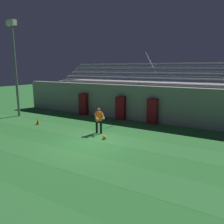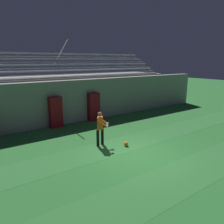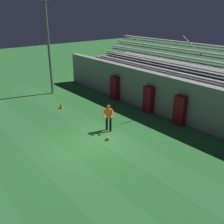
# 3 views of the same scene
# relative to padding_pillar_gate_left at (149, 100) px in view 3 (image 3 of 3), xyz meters

# --- Properties ---
(ground_plane) EXTENTS (80.00, 80.00, 0.00)m
(ground_plane) POSITION_rel_padding_pillar_gate_left_xyz_m (1.36, -5.95, -0.95)
(ground_plane) COLOR #2D7533
(turf_stripe_mid) EXTENTS (28.00, 1.83, 0.01)m
(turf_stripe_mid) POSITION_rel_padding_pillar_gate_left_xyz_m (1.36, -8.30, -0.95)
(turf_stripe_mid) COLOR #337A38
(turf_stripe_mid) RESTS_ON ground
(turf_stripe_far) EXTENTS (28.00, 1.83, 0.01)m
(turf_stripe_far) POSITION_rel_padding_pillar_gate_left_xyz_m (1.36, -4.64, -0.95)
(turf_stripe_far) COLOR #337A38
(turf_stripe_far) RESTS_ON ground
(back_wall) EXTENTS (24.00, 0.60, 2.80)m
(back_wall) POSITION_rel_padding_pillar_gate_left_xyz_m (1.36, 0.55, 0.45)
(back_wall) COLOR #999691
(back_wall) RESTS_ON ground
(padding_pillar_gate_left) EXTENTS (0.77, 0.44, 1.90)m
(padding_pillar_gate_left) POSITION_rel_padding_pillar_gate_left_xyz_m (0.00, 0.00, 0.00)
(padding_pillar_gate_left) COLOR maroon
(padding_pillar_gate_left) RESTS_ON ground
(padding_pillar_gate_right) EXTENTS (0.77, 0.44, 1.90)m
(padding_pillar_gate_right) POSITION_rel_padding_pillar_gate_left_xyz_m (2.72, 0.00, 0.00)
(padding_pillar_gate_right) COLOR maroon
(padding_pillar_gate_right) RESTS_ON ground
(padding_pillar_far_left) EXTENTS (0.77, 0.44, 1.90)m
(padding_pillar_far_left) POSITION_rel_padding_pillar_gate_left_xyz_m (-3.79, 0.00, 0.00)
(padding_pillar_far_left) COLOR maroon
(padding_pillar_far_left) RESTS_ON ground
(bleacher_stand) EXTENTS (18.00, 4.05, 5.43)m
(bleacher_stand) POSITION_rel_padding_pillar_gate_left_xyz_m (1.36, 2.89, 0.55)
(bleacher_stand) COLOR #999691
(bleacher_stand) RESTS_ON ground
(floodlight_pole) EXTENTS (0.90, 0.36, 8.01)m
(floodlight_pole) POSITION_rel_padding_pillar_gate_left_xyz_m (-8.43, -3.26, 4.12)
(floodlight_pole) COLOR slate
(floodlight_pole) RESTS_ON ground
(goalkeeper) EXTENTS (0.73, 0.74, 1.67)m
(goalkeeper) POSITION_rel_padding_pillar_gate_left_xyz_m (0.62, -4.12, 0.00)
(goalkeeper) COLOR black
(goalkeeper) RESTS_ON ground
(soccer_ball) EXTENTS (0.22, 0.22, 0.22)m
(soccer_ball) POSITION_rel_padding_pillar_gate_left_xyz_m (1.56, -4.94, -0.84)
(soccer_ball) COLOR orange
(soccer_ball) RESTS_ON ground
(traffic_cone) EXTENTS (0.30, 0.30, 0.42)m
(traffic_cone) POSITION_rel_padding_pillar_gate_left_xyz_m (-4.63, -4.51, -0.74)
(traffic_cone) COLOR orange
(traffic_cone) RESTS_ON ground
(water_bottle) EXTENTS (0.07, 0.07, 0.24)m
(water_bottle) POSITION_rel_padding_pillar_gate_left_xyz_m (-1.89, -0.96, -0.83)
(water_bottle) COLOR #1E8CD8
(water_bottle) RESTS_ON ground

